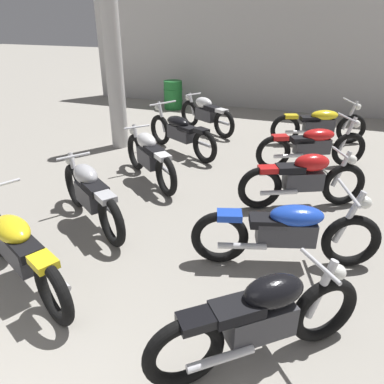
# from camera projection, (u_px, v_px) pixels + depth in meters

# --- Properties ---
(back_wall) EXTENTS (12.56, 0.24, 3.60)m
(back_wall) POSITION_uv_depth(u_px,v_px,m) (285.00, 48.00, 10.64)
(back_wall) COLOR #BCBAB7
(back_wall) RESTS_ON ground
(support_pillar) EXTENTS (0.36, 0.36, 3.20)m
(support_pillar) POSITION_uv_depth(u_px,v_px,m) (114.00, 72.00, 7.58)
(support_pillar) COLOR #BCBAB7
(support_pillar) RESTS_ON ground
(motorcycle_left_row_1) EXTENTS (2.01, 1.08, 0.97)m
(motorcycle_left_row_1) POSITION_uv_depth(u_px,v_px,m) (19.00, 249.00, 3.86)
(motorcycle_left_row_1) COLOR black
(motorcycle_left_row_1) RESTS_ON ground
(motorcycle_left_row_2) EXTENTS (1.70, 1.18, 0.88)m
(motorcycle_left_row_2) POSITION_uv_depth(u_px,v_px,m) (90.00, 194.00, 5.03)
(motorcycle_left_row_2) COLOR black
(motorcycle_left_row_2) RESTS_ON ground
(motorcycle_left_row_3) EXTENTS (1.59, 1.34, 0.88)m
(motorcycle_left_row_3) POSITION_uv_depth(u_px,v_px,m) (149.00, 156.00, 6.35)
(motorcycle_left_row_3) COLOR black
(motorcycle_left_row_3) RESTS_ON ground
(motorcycle_left_row_4) EXTENTS (1.95, 1.18, 0.97)m
(motorcycle_left_row_4) POSITION_uv_depth(u_px,v_px,m) (181.00, 132.00, 7.67)
(motorcycle_left_row_4) COLOR black
(motorcycle_left_row_4) RESTS_ON ground
(motorcycle_left_row_5) EXTENTS (1.76, 1.09, 0.88)m
(motorcycle_left_row_5) POSITION_uv_depth(u_px,v_px,m) (206.00, 114.00, 9.06)
(motorcycle_left_row_5) COLOR black
(motorcycle_left_row_5) RESTS_ON ground
(motorcycle_right_row_1) EXTENTS (1.56, 1.38, 0.88)m
(motorcycle_right_row_1) POSITION_uv_depth(u_px,v_px,m) (261.00, 319.00, 2.97)
(motorcycle_right_row_1) COLOR black
(motorcycle_right_row_1) RESTS_ON ground
(motorcycle_right_row_2) EXTENTS (2.10, 0.92, 0.97)m
(motorcycle_right_row_2) POSITION_uv_depth(u_px,v_px,m) (287.00, 231.00, 4.18)
(motorcycle_right_row_2) COLOR black
(motorcycle_right_row_2) RESTS_ON ground
(motorcycle_right_row_3) EXTENTS (1.81, 0.98, 0.88)m
(motorcycle_right_row_3) POSITION_uv_depth(u_px,v_px,m) (304.00, 179.00, 5.48)
(motorcycle_right_row_3) COLOR black
(motorcycle_right_row_3) RESTS_ON ground
(motorcycle_right_row_4) EXTENTS (1.96, 1.17, 0.97)m
(motorcycle_right_row_4) POSITION_uv_depth(u_px,v_px,m) (313.00, 145.00, 6.90)
(motorcycle_right_row_4) COLOR black
(motorcycle_right_row_4) RESTS_ON ground
(motorcycle_right_row_5) EXTENTS (2.05, 1.02, 0.97)m
(motorcycle_right_row_5) POSITION_uv_depth(u_px,v_px,m) (319.00, 124.00, 8.23)
(motorcycle_right_row_5) COLOR black
(motorcycle_right_row_5) RESTS_ON ground
(oil_drum) EXTENTS (0.59, 0.59, 0.85)m
(oil_drum) POSITION_uv_depth(u_px,v_px,m) (173.00, 95.00, 11.34)
(oil_drum) COLOR #1E722D
(oil_drum) RESTS_ON ground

